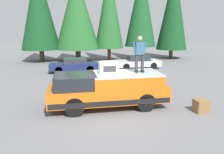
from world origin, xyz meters
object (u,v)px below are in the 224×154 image
object	(u,v)px
parked_car_navy	(74,65)
parked_car_silver	(138,62)
compressor_unit	(108,67)
pickup_truck	(108,89)
wooden_crate	(201,106)
person_on_truck_bed	(140,53)

from	to	relation	value
parked_car_navy	parked_car_silver	bearing A→B (deg)	-83.89
compressor_unit	parked_car_silver	size ratio (longest dim) A/B	0.20
pickup_truck	wooden_crate	size ratio (longest dim) A/B	9.89
compressor_unit	parked_car_silver	distance (m)	10.85
compressor_unit	parked_car_silver	xyz separation A→B (m)	(9.79, -4.50, -1.35)
parked_car_navy	pickup_truck	bearing A→B (deg)	-172.03
compressor_unit	parked_car_navy	world-z (taller)	compressor_unit
compressor_unit	parked_car_silver	bearing A→B (deg)	-24.69
person_on_truck_bed	parked_car_navy	world-z (taller)	person_on_truck_bed
person_on_truck_bed	parked_car_silver	size ratio (longest dim) A/B	0.41
parked_car_silver	wooden_crate	bearing A→B (deg)	177.25
compressor_unit	wooden_crate	bearing A→B (deg)	-109.60
parked_car_navy	wooden_crate	bearing A→B (deg)	-153.53
parked_car_silver	compressor_unit	bearing A→B (deg)	155.31
person_on_truck_bed	compressor_unit	bearing A→B (deg)	90.31
pickup_truck	parked_car_silver	size ratio (longest dim) A/B	1.35
pickup_truck	compressor_unit	distance (m)	1.05
pickup_truck	person_on_truck_bed	world-z (taller)	person_on_truck_bed
pickup_truck	parked_car_silver	xyz separation A→B (m)	(9.76, -4.52, -0.29)
pickup_truck	person_on_truck_bed	size ratio (longest dim) A/B	3.28
compressor_unit	person_on_truck_bed	size ratio (longest dim) A/B	0.50
parked_car_navy	wooden_crate	world-z (taller)	parked_car_navy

